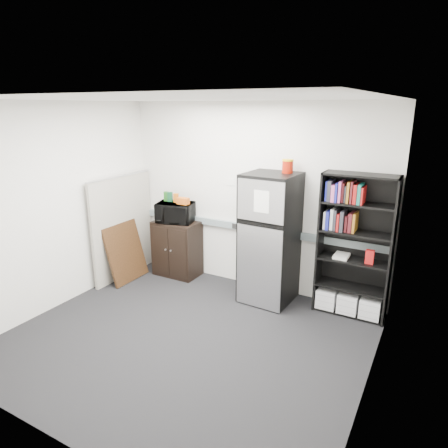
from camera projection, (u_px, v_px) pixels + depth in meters
name	position (u px, v px, depth m)	size (l,w,h in m)	color
floor	(186.00, 338.00, 4.70)	(4.00, 4.00, 0.00)	black
wall_back	(252.00, 198.00, 5.78)	(4.00, 0.02, 2.70)	white
wall_right	(377.00, 263.00, 3.38)	(0.02, 3.50, 2.70)	white
wall_left	(57.00, 207.00, 5.24)	(0.02, 3.50, 2.70)	white
ceiling	(179.00, 98.00, 3.93)	(4.00, 3.50, 0.02)	white
electrical_raceway	(250.00, 228.00, 5.88)	(3.92, 0.05, 0.10)	gray
wall_note	(230.00, 182.00, 5.88)	(0.14, 0.00, 0.10)	white
bookshelf	(354.00, 247.00, 5.04)	(0.90, 0.34, 1.85)	black
cubicle_partition	(123.00, 227.00, 6.26)	(0.06, 1.30, 1.62)	#9E978C
cabinet	(177.00, 248.00, 6.38)	(0.71, 0.47, 0.89)	black
microwave	(175.00, 212.00, 6.20)	(0.55, 0.38, 0.31)	black
snack_box_a	(166.00, 196.00, 6.25)	(0.07, 0.05, 0.15)	#1A5016
snack_box_b	(170.00, 197.00, 6.21)	(0.07, 0.05, 0.15)	#0D3D22
snack_box_c	(176.00, 198.00, 6.16)	(0.07, 0.05, 0.14)	#C65E12
snack_bag	(183.00, 201.00, 6.05)	(0.18, 0.10, 0.10)	#C05313
refrigerator	(269.00, 239.00, 5.43)	(0.70, 0.73, 1.79)	black
coffee_can	(288.00, 165.00, 5.18)	(0.15, 0.15, 0.20)	#991707
framed_poster	(126.00, 252.00, 6.19)	(0.27, 0.71, 0.90)	black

